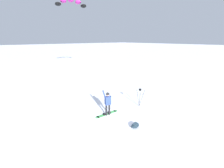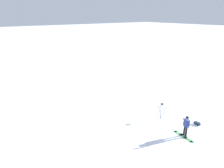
% 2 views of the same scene
% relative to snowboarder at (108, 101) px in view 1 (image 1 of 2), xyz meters
% --- Properties ---
extents(ground_plane, '(300.00, 300.00, 0.00)m').
position_rel_snowboarder_xyz_m(ground_plane, '(0.51, -0.49, -1.05)').
color(ground_plane, white).
extents(snowboarder, '(0.46, 0.75, 1.74)m').
position_rel_snowboarder_xyz_m(snowboarder, '(0.00, 0.00, 0.00)').
color(snowboarder, black).
rests_on(snowboarder, ground_plane).
extents(snowboard, '(1.84, 0.42, 0.10)m').
position_rel_snowboarder_xyz_m(snowboard, '(0.01, 0.13, -1.03)').
color(snowboard, '#3F994C').
rests_on(snowboard, ground_plane).
extents(traction_kite, '(4.31, 2.48, 1.01)m').
position_rel_snowboarder_xyz_m(traction_kite, '(4.27, 12.96, 8.80)').
color(traction_kite, black).
extents(gear_bag_large, '(0.66, 0.45, 0.25)m').
position_rel_snowboarder_xyz_m(gear_bag_large, '(0.33, -2.25, -0.92)').
color(gear_bag_large, '#192833').
rests_on(gear_bag_large, ground_plane).
extents(camera_tripod, '(0.68, 0.67, 1.49)m').
position_rel_snowboarder_xyz_m(camera_tripod, '(2.80, -0.59, -0.00)').
color(camera_tripod, '#262628').
rests_on(camera_tripod, ground_plane).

